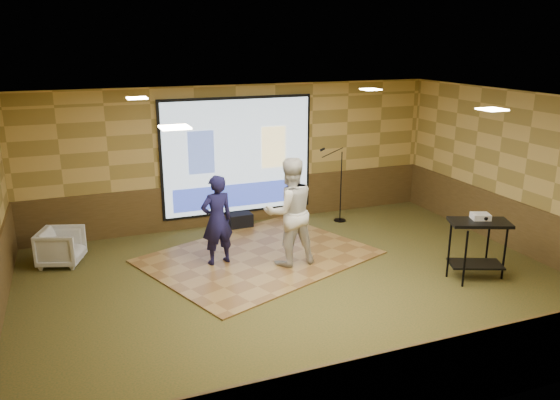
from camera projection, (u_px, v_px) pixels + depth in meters
name	position (u px, v px, depth m)	size (l,w,h in m)	color
ground	(301.00, 286.00, 8.97)	(9.00, 9.00, 0.00)	#2D3E1C
room_shell	(302.00, 162.00, 8.37)	(9.04, 7.04, 3.02)	tan
wainscot_back	(238.00, 202.00, 11.95)	(9.00, 0.04, 0.95)	#453317
wainscot_front	(432.00, 380.00, 5.72)	(9.00, 0.04, 0.95)	#453317
wainscot_right	(517.00, 226.00, 10.39)	(0.04, 7.00, 0.95)	#453317
projector_screen	(238.00, 158.00, 11.62)	(3.32, 0.06, 2.52)	black
downlight_nw	(137.00, 98.00, 8.97)	(0.32, 0.32, 0.02)	beige
downlight_ne	(371.00, 89.00, 10.50)	(0.32, 0.32, 0.02)	beige
downlight_sw	(175.00, 127.00, 6.02)	(0.32, 0.32, 0.02)	beige
downlight_se	(492.00, 109.00, 7.55)	(0.32, 0.32, 0.02)	beige
dance_floor	(259.00, 257.00, 10.15)	(3.87, 2.95, 0.03)	olive
player_left	(217.00, 220.00, 9.61)	(0.59, 0.39, 1.63)	#16133E
player_right	(290.00, 212.00, 9.56)	(0.94, 0.73, 1.94)	silver
av_table	(478.00, 238.00, 9.08)	(0.97, 0.51, 1.02)	black
projector	(481.00, 216.00, 9.08)	(0.29, 0.24, 0.10)	silver
mic_stand	(338.00, 200.00, 12.03)	(0.66, 0.27, 1.69)	black
banquet_chair	(61.00, 247.00, 9.76)	(0.70, 0.72, 0.66)	gray
duffel_bag	(240.00, 220.00, 11.72)	(0.50, 0.33, 0.31)	black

